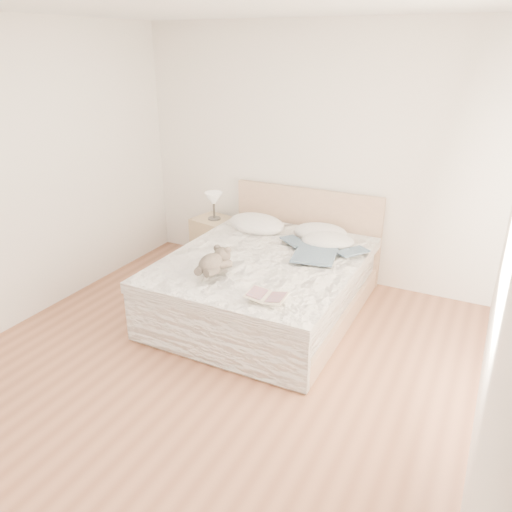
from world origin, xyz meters
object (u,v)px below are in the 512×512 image
nightstand (215,241)px  photo_book (248,226)px  table_lamp (214,200)px  childrens_book (267,297)px  teddy_bear (211,270)px  bed (268,281)px

nightstand → photo_book: photo_book is taller
nightstand → table_lamp: bearing=-41.1°
nightstand → photo_book: bearing=-20.3°
table_lamp → photo_book: size_ratio=0.97×
nightstand → childrens_book: (1.47, -1.62, 0.35)m
nightstand → childrens_book: size_ratio=1.69×
photo_book → table_lamp: bearing=125.4°
photo_book → teddy_bear: teddy_bear is taller
photo_book → teddy_bear: (0.27, -1.22, 0.02)m
bed → nightstand: bed is taller
table_lamp → childrens_book: bearing=-47.9°
table_lamp → teddy_bear: size_ratio=0.91×
bed → teddy_bear: (-0.23, -0.67, 0.34)m
photo_book → bed: bearing=-82.6°
nightstand → childrens_book: 2.21m
bed → teddy_bear: bearing=-109.2°
childrens_book → table_lamp: bearing=127.6°
photo_book → childrens_book: photo_book is taller
bed → table_lamp: bed is taller
nightstand → teddy_bear: bearing=-59.5°
photo_book → childrens_book: 1.67m
nightstand → teddy_bear: teddy_bear is taller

